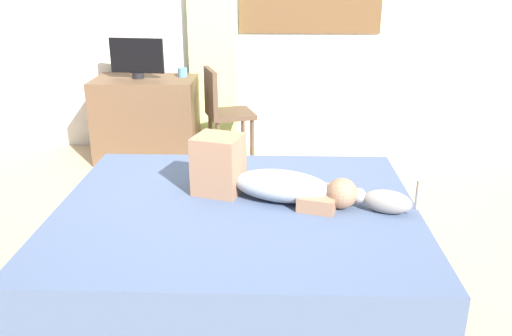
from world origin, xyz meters
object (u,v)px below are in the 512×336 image
(bed, at_px, (237,240))
(tv_monitor, at_px, (137,58))
(chair_by_desk, at_px, (223,109))
(cat, at_px, (384,201))
(desk, at_px, (147,119))
(person_lying, at_px, (265,179))
(cup, at_px, (183,72))

(bed, xyz_separation_m, tv_monitor, (-1.00, 1.98, 0.71))
(bed, distance_m, chair_by_desk, 1.86)
(cat, bearing_deg, chair_by_desk, 118.89)
(desk, relative_size, chair_by_desk, 1.05)
(cat, relative_size, desk, 0.38)
(person_lying, distance_m, cat, 0.66)
(cat, distance_m, desk, 2.68)
(chair_by_desk, bearing_deg, cat, -61.11)
(tv_monitor, height_order, chair_by_desk, tv_monitor)
(tv_monitor, bearing_deg, chair_by_desk, -12.44)
(cat, height_order, tv_monitor, tv_monitor)
(person_lying, relative_size, chair_by_desk, 1.09)
(person_lying, distance_m, cup, 2.11)
(person_lying, height_order, cup, cup)
(person_lying, distance_m, tv_monitor, 2.22)
(cat, xyz_separation_m, chair_by_desk, (-1.03, 1.87, 0.02))
(chair_by_desk, bearing_deg, tv_monitor, 167.56)
(tv_monitor, bearing_deg, cup, 12.68)
(cup, bearing_deg, chair_by_desk, -33.84)
(desk, distance_m, chair_by_desk, 0.74)
(cat, distance_m, chair_by_desk, 2.14)
(cat, relative_size, tv_monitor, 0.71)
(cup, distance_m, chair_by_desk, 0.53)
(desk, height_order, tv_monitor, tv_monitor)
(bed, distance_m, desk, 2.20)
(person_lying, xyz_separation_m, cat, (0.64, -0.18, -0.05))
(person_lying, height_order, chair_by_desk, chair_by_desk)
(person_lying, relative_size, tv_monitor, 1.95)
(chair_by_desk, bearing_deg, person_lying, -76.86)
(cat, distance_m, cup, 2.57)
(tv_monitor, bearing_deg, person_lying, -58.28)
(person_lying, relative_size, cup, 11.56)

